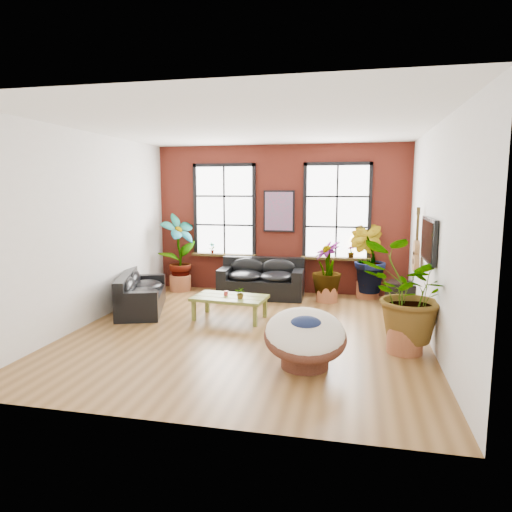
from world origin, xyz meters
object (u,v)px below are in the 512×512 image
(papasan_chair, at_px, (305,336))
(coffee_table, at_px, (230,299))
(sofa_left, at_px, (139,294))
(sofa_back, at_px, (262,279))

(papasan_chair, bearing_deg, coffee_table, 117.20)
(sofa_left, distance_m, coffee_table, 2.00)
(sofa_back, relative_size, sofa_left, 0.94)
(sofa_back, height_order, sofa_left, sofa_back)
(sofa_left, relative_size, coffee_table, 1.45)
(sofa_left, bearing_deg, papasan_chair, -141.30)
(coffee_table, bearing_deg, sofa_back, 88.64)
(coffee_table, distance_m, papasan_chair, 2.66)
(sofa_back, xyz_separation_m, sofa_left, (-2.22, -1.72, -0.05))
(sofa_back, distance_m, sofa_left, 2.80)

